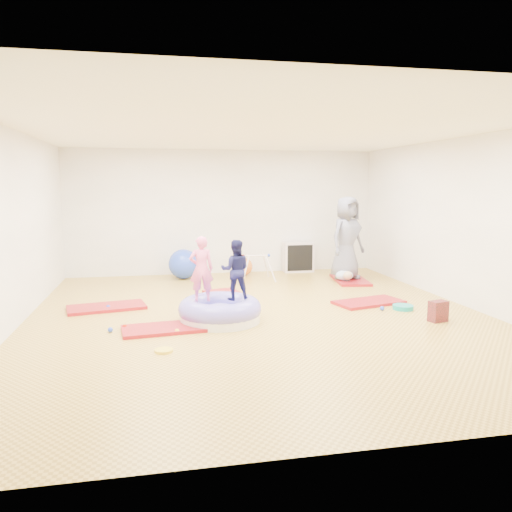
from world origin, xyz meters
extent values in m
cube|color=gold|center=(0.00, 0.00, 0.00)|extent=(7.00, 8.00, 0.01)
cube|color=white|center=(0.00, 0.00, 2.80)|extent=(7.00, 8.00, 0.01)
cube|color=white|center=(0.00, 4.00, 1.40)|extent=(7.00, 0.01, 2.80)
cube|color=white|center=(0.00, -4.00, 1.40)|extent=(7.00, 0.01, 2.80)
cube|color=white|center=(-3.50, 0.00, 1.40)|extent=(0.01, 8.00, 2.80)
cube|color=white|center=(3.50, 0.00, 1.40)|extent=(0.01, 8.00, 2.80)
cube|color=#B40D36|center=(-1.44, -0.46, 0.02)|extent=(1.25, 0.72, 0.05)
cube|color=#B40D36|center=(-2.36, 0.98, 0.03)|extent=(1.32, 0.84, 0.05)
cube|color=#B40D36|center=(-0.28, 1.41, 0.02)|extent=(0.86, 1.29, 0.05)
cube|color=#B40D36|center=(2.00, 0.47, 0.02)|extent=(1.28, 0.86, 0.05)
cube|color=#B40D36|center=(2.46, 2.45, 0.03)|extent=(0.80, 1.33, 0.05)
cylinder|color=white|center=(-0.64, -0.15, 0.07)|extent=(1.19, 1.19, 0.13)
torus|color=#6A64DA|center=(-0.64, -0.15, 0.19)|extent=(1.23, 1.23, 0.33)
ellipsoid|color=#6A64DA|center=(-0.64, -0.15, 0.12)|extent=(0.65, 0.65, 0.29)
imported|color=pink|center=(-0.90, -0.09, 0.84)|extent=(0.35, 0.23, 0.97)
imported|color=#151645|center=(-0.39, -0.11, 0.81)|extent=(0.49, 0.41, 0.90)
imported|color=slate|center=(2.38, 2.47, 0.91)|extent=(1.00, 0.86, 1.73)
ellipsoid|color=#AEC2E8|center=(2.27, 2.29, 0.16)|extent=(0.38, 0.24, 0.22)
sphere|color=tan|center=(2.27, 2.11, 0.19)|extent=(0.18, 0.18, 0.18)
sphere|color=#BB1200|center=(-2.00, -0.32, 0.04)|extent=(0.07, 0.07, 0.07)
sphere|color=blue|center=(-2.33, 0.92, 0.04)|extent=(0.07, 0.07, 0.07)
sphere|color=yellow|center=(-1.29, -0.68, 0.04)|extent=(0.07, 0.07, 0.07)
sphere|color=#BB1200|center=(-0.31, 0.26, 0.04)|extent=(0.07, 0.07, 0.07)
sphere|color=blue|center=(2.01, -0.03, 0.04)|extent=(0.07, 0.07, 0.07)
sphere|color=blue|center=(-2.19, -0.42, 0.04)|extent=(0.07, 0.07, 0.07)
sphere|color=blue|center=(-0.97, 3.42, 0.32)|extent=(0.64, 0.64, 0.64)
sphere|color=orange|center=(0.38, 3.60, 0.20)|extent=(0.40, 0.40, 0.40)
cylinder|color=silver|center=(0.25, 2.58, 0.30)|extent=(0.21, 0.22, 0.56)
cylinder|color=silver|center=(0.25, 3.06, 0.30)|extent=(0.21, 0.22, 0.56)
cylinder|color=silver|center=(0.77, 2.58, 0.30)|extent=(0.21, 0.22, 0.56)
cylinder|color=silver|center=(0.77, 3.06, 0.30)|extent=(0.21, 0.22, 0.56)
cylinder|color=silver|center=(0.51, 2.82, 0.55)|extent=(0.55, 0.03, 0.03)
sphere|color=#BB1200|center=(0.23, 2.82, 0.55)|extent=(0.07, 0.07, 0.07)
sphere|color=blue|center=(0.78, 2.82, 0.55)|extent=(0.07, 0.07, 0.07)
cube|color=silver|center=(1.71, 3.80, 0.35)|extent=(0.70, 0.34, 0.70)
cube|color=black|center=(1.71, 3.64, 0.35)|extent=(0.60, 0.02, 0.60)
cube|color=silver|center=(1.71, 3.75, 0.35)|extent=(0.02, 0.24, 0.61)
cube|color=silver|center=(1.71, 3.75, 0.35)|extent=(0.61, 0.24, 0.02)
cylinder|color=#0C9496|center=(2.37, -0.03, 0.04)|extent=(0.33, 0.33, 0.07)
cube|color=maroon|center=(2.53, -0.80, 0.15)|extent=(0.30, 0.23, 0.31)
cylinder|color=yellow|center=(-1.48, -1.39, 0.02)|extent=(0.22, 0.22, 0.03)
camera|label=1|loc=(-1.53, -7.31, 1.99)|focal=35.00mm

